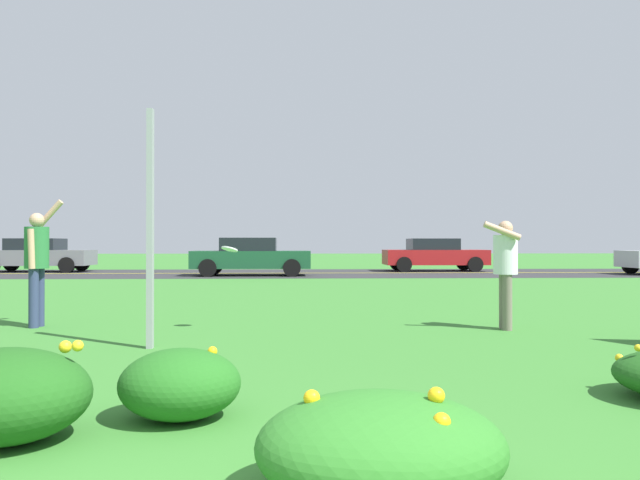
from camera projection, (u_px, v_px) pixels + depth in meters
name	position (u px, v px, depth m)	size (l,w,h in m)	color
ground_plane	(269.00, 300.00, 13.09)	(120.00, 120.00, 0.00)	#387A2D
highway_strip	(281.00, 273.00, 24.90)	(120.00, 7.54, 0.01)	#2D2D30
highway_center_stripe	(281.00, 273.00, 24.90)	(120.00, 0.16, 0.00)	yellow
daylily_clump_front_right	(3.00, 395.00, 3.74)	(1.07, 0.92, 0.64)	#1E5619
daylily_clump_mid_right	(180.00, 384.00, 4.24)	(0.85, 0.79, 0.50)	#23661E
daylily_clump_front_center	(380.00, 446.00, 2.92)	(1.22, 1.04, 0.54)	#2D7526
sign_post_near_path	(150.00, 228.00, 7.11)	(0.07, 0.10, 2.83)	#93969B
person_thrower_green_shirt	(37.00, 258.00, 8.91)	(0.49, 0.50, 1.90)	#287038
person_catcher_white_shirt	(505.00, 264.00, 8.66)	(0.55, 0.50, 1.56)	silver
frisbee_white	(230.00, 249.00, 8.58)	(0.25, 0.24, 0.12)	white
car_gray_leftmost	(38.00, 255.00, 26.15)	(4.50, 2.00, 1.45)	slate
car_dark_green_center_left	(251.00, 256.00, 23.16)	(4.50, 2.00, 1.45)	#194C2D
car_red_center_right	(434.00, 255.00, 26.88)	(4.50, 2.00, 1.45)	maroon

